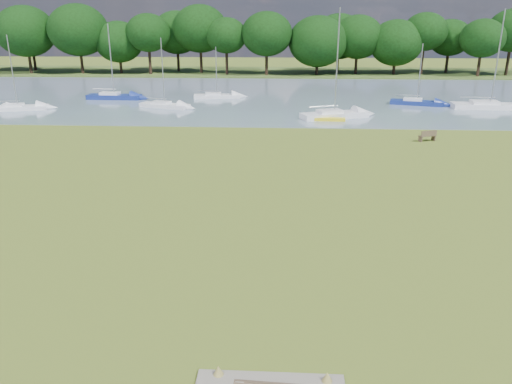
# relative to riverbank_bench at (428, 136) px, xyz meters

# --- Properties ---
(ground) EXTENTS (220.00, 220.00, 0.00)m
(ground) POSITION_rel_riverbank_bench_xyz_m (-12.29, -17.33, -0.47)
(ground) COLOR olive
(river) EXTENTS (220.00, 40.00, 0.10)m
(river) POSITION_rel_riverbank_bench_xyz_m (-12.29, 24.67, -0.47)
(river) COLOR slate
(river) RESTS_ON ground
(far_bank) EXTENTS (220.00, 20.00, 0.40)m
(far_bank) POSITION_rel_riverbank_bench_xyz_m (-12.29, 54.67, -0.47)
(far_bank) COLOR #4C6626
(far_bank) RESTS_ON ground
(riverbank_bench) EXTENTS (1.58, 0.99, 0.94)m
(riverbank_bench) POSITION_rel_riverbank_bench_xyz_m (0.00, 0.00, 0.00)
(riverbank_bench) COLOR brown
(riverbank_bench) RESTS_ON ground
(kayak) EXTENTS (3.18, 0.87, 0.31)m
(kayak) POSITION_rel_riverbank_bench_xyz_m (-7.52, 8.19, -0.26)
(kayak) COLOR yellow
(kayak) RESTS_ON river
(tree_line) EXTENTS (117.55, 9.71, 11.75)m
(tree_line) POSITION_rel_riverbank_bench_xyz_m (-25.19, 50.67, 6.55)
(tree_line) COLOR black
(tree_line) RESTS_ON far_bank
(sailboat_0) EXTENTS (7.27, 4.40, 10.71)m
(sailboat_0) POSITION_rel_riverbank_bench_xyz_m (-6.95, 9.77, 0.12)
(sailboat_0) COLOR white
(sailboat_0) RESTS_ON river
(sailboat_2) EXTENTS (6.04, 2.40, 6.35)m
(sailboat_2) POSITION_rel_riverbank_bench_xyz_m (-20.80, 22.56, -0.03)
(sailboat_2) COLOR white
(sailboat_2) RESTS_ON river
(sailboat_4) EXTENTS (6.27, 3.41, 6.99)m
(sailboat_4) POSITION_rel_riverbank_bench_xyz_m (3.55, 18.53, 0.03)
(sailboat_4) COLOR navy
(sailboat_4) RESTS_ON river
(sailboat_5) EXTENTS (6.47, 3.20, 8.06)m
(sailboat_5) POSITION_rel_riverbank_bench_xyz_m (-41.89, 12.46, 0.00)
(sailboat_5) COLOR white
(sailboat_5) RESTS_ON river
(sailboat_6) EXTENTS (8.49, 2.71, 10.70)m
(sailboat_6) POSITION_rel_riverbank_bench_xyz_m (11.23, 16.39, 0.11)
(sailboat_6) COLOR white
(sailboat_6) RESTS_ON river
(sailboat_7) EXTENTS (6.81, 2.16, 9.10)m
(sailboat_7) POSITION_rel_riverbank_bench_xyz_m (-33.67, 20.81, 0.11)
(sailboat_7) COLOR navy
(sailboat_7) RESTS_ON river
(sailboat_8) EXTENTS (6.14, 3.49, 7.68)m
(sailboat_8) POSITION_rel_riverbank_bench_xyz_m (-25.85, 15.06, -0.01)
(sailboat_8) COLOR white
(sailboat_8) RESTS_ON river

